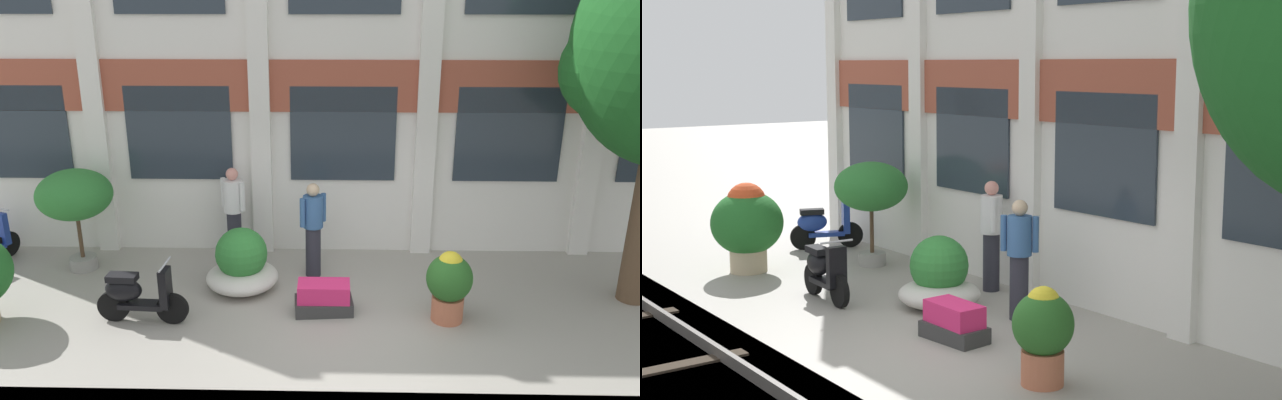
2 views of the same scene
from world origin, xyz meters
TOP-DOWN VIEW (x-y plane):
  - ground_plane at (0.00, 0.00)m, footprint 80.00×80.00m
  - apartment_facade at (0.00, 3.11)m, footprint 15.03×0.64m
  - potted_plant_terracotta_small at (-4.58, 1.94)m, footprint 1.28×1.28m
  - potted_plant_ribbed_drum at (1.56, 0.32)m, footprint 0.68×0.68m
  - potted_plant_square_trough at (-0.30, 0.51)m, footprint 0.92×0.54m
  - potted_plant_wide_bowl at (-1.66, 1.26)m, footprint 1.19×1.19m
  - scooter_second_parked at (-3.05, 0.15)m, footprint 1.38×0.50m
  - resident_by_doorway at (-1.96, 2.48)m, footprint 0.46×0.34m
  - resident_watching_tracks at (-0.50, 1.78)m, footprint 0.43×0.37m

SIDE VIEW (x-z plane):
  - ground_plane at x=0.00m, z-range 0.00..0.00m
  - potted_plant_square_trough at x=-0.30m, z-range -0.01..0.48m
  - potted_plant_wide_bowl at x=-1.66m, z-range -0.10..0.95m
  - scooter_second_parked at x=-3.05m, z-range -0.05..0.93m
  - potted_plant_ribbed_drum at x=1.56m, z-range 0.07..1.18m
  - resident_watching_tracks at x=-0.50m, z-range 0.06..1.73m
  - resident_by_doorway at x=-1.96m, z-range 0.07..1.78m
  - potted_plant_terracotta_small at x=-4.58m, z-range 0.43..2.25m
  - apartment_facade at x=0.00m, z-range -0.01..7.28m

